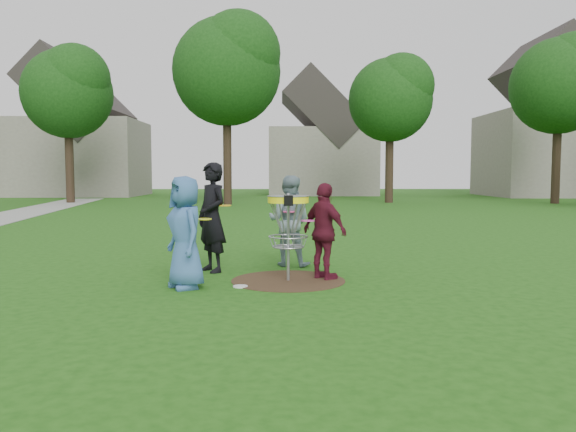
{
  "coord_description": "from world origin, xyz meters",
  "views": [
    {
      "loc": [
        -0.11,
        -8.74,
        1.7
      ],
      "look_at": [
        0.0,
        0.3,
        1.0
      ],
      "focal_mm": 35.0,
      "sensor_mm": 36.0,
      "label": 1
    }
  ],
  "objects_px": {
    "player_blue": "(185,232)",
    "disc_golf_basket": "(288,216)",
    "player_maroon": "(325,231)",
    "player_black": "(212,217)",
    "player_grey": "(289,221)"
  },
  "relations": [
    {
      "from": "player_black",
      "to": "player_blue",
      "type": "bearing_deg",
      "value": -46.62
    },
    {
      "from": "player_blue",
      "to": "player_maroon",
      "type": "xyz_separation_m",
      "value": [
        2.1,
        0.66,
        -0.06
      ]
    },
    {
      "from": "player_grey",
      "to": "disc_golf_basket",
      "type": "distance_m",
      "value": 1.45
    },
    {
      "from": "player_blue",
      "to": "player_maroon",
      "type": "bearing_deg",
      "value": 76.24
    },
    {
      "from": "player_maroon",
      "to": "disc_golf_basket",
      "type": "height_order",
      "value": "player_maroon"
    },
    {
      "from": "player_blue",
      "to": "disc_golf_basket",
      "type": "bearing_deg",
      "value": 78.4
    },
    {
      "from": "player_black",
      "to": "player_grey",
      "type": "bearing_deg",
      "value": 77.27
    },
    {
      "from": "player_blue",
      "to": "player_black",
      "type": "relative_size",
      "value": 0.88
    },
    {
      "from": "disc_golf_basket",
      "to": "player_blue",
      "type": "bearing_deg",
      "value": -160.31
    },
    {
      "from": "player_blue",
      "to": "disc_golf_basket",
      "type": "xyz_separation_m",
      "value": [
        1.52,
        0.54,
        0.19
      ]
    },
    {
      "from": "player_maroon",
      "to": "player_black",
      "type": "bearing_deg",
      "value": 29.19
    },
    {
      "from": "player_maroon",
      "to": "disc_golf_basket",
      "type": "distance_m",
      "value": 0.64
    },
    {
      "from": "player_maroon",
      "to": "disc_golf_basket",
      "type": "relative_size",
      "value": 1.12
    },
    {
      "from": "player_grey",
      "to": "player_blue",
      "type": "bearing_deg",
      "value": 69.21
    },
    {
      "from": "player_blue",
      "to": "player_maroon",
      "type": "distance_m",
      "value": 2.2
    }
  ]
}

